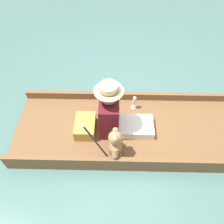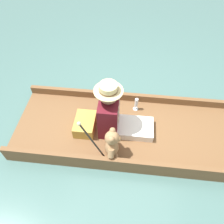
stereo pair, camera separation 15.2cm
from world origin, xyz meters
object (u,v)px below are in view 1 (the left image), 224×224
at_px(seated_person, 115,114).
at_px(teddy_bear, 116,144).
at_px(wine_glass, 134,102).
at_px(walking_cane, 94,140).

relative_size(seated_person, teddy_bear, 1.76).
distance_m(seated_person, wine_glass, 0.50).
height_order(teddy_bear, wine_glass, teddy_bear).
bearing_deg(teddy_bear, seated_person, -178.45).
bearing_deg(teddy_bear, walking_cane, -72.81).
xyz_separation_m(teddy_bear, wine_glass, (-0.77, 0.26, -0.09)).
xyz_separation_m(seated_person, wine_glass, (-0.38, 0.27, -0.18)).
xyz_separation_m(seated_person, teddy_bear, (0.38, 0.01, -0.09)).
relative_size(wine_glass, walking_cane, 0.30).
distance_m(seated_person, walking_cane, 0.52).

